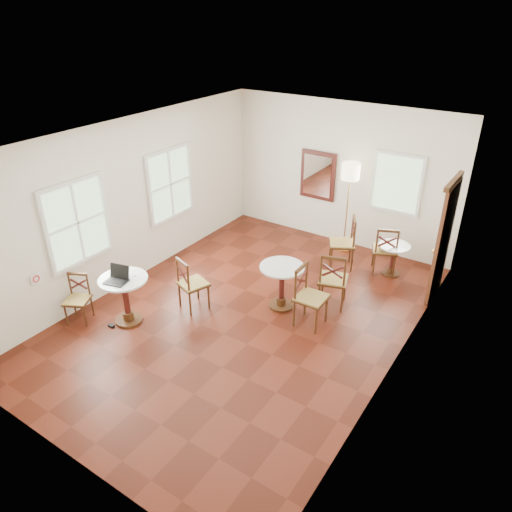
{
  "coord_description": "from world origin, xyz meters",
  "views": [
    {
      "loc": [
        3.85,
        -5.52,
        4.74
      ],
      "look_at": [
        0.0,
        0.3,
        1.0
      ],
      "focal_mm": 33.75,
      "sensor_mm": 36.0,
      "label": 1
    }
  ],
  "objects": [
    {
      "name": "ground",
      "position": [
        0.0,
        0.0,
        0.0
      ],
      "size": [
        7.0,
        7.0,
        0.0
      ],
      "primitive_type": "plane",
      "color": "#50190D",
      "rests_on": "ground"
    },
    {
      "name": "room_shell",
      "position": [
        -0.06,
        0.27,
        1.89
      ],
      "size": [
        5.02,
        7.02,
        3.01
      ],
      "color": "white",
      "rests_on": "ground"
    },
    {
      "name": "cafe_table_near",
      "position": [
        -1.53,
        -1.22,
        0.51
      ],
      "size": [
        0.78,
        0.78,
        0.83
      ],
      "color": "#442511",
      "rests_on": "ground"
    },
    {
      "name": "cafe_table_mid",
      "position": [
        0.36,
        0.55,
        0.49
      ],
      "size": [
        0.76,
        0.76,
        0.8
      ],
      "color": "#442511",
      "rests_on": "ground"
    },
    {
      "name": "cafe_table_back",
      "position": [
        1.57,
        2.69,
        0.39
      ],
      "size": [
        0.6,
        0.6,
        0.63
      ],
      "color": "#442511",
      "rests_on": "ground"
    },
    {
      "name": "chair_near_a",
      "position": [
        -0.9,
        -0.32,
        0.48
      ],
      "size": [
        0.57,
        0.57,
        0.97
      ],
      "rotation": [
        0.0,
        0.0,
        2.8
      ],
      "color": "#442511",
      "rests_on": "ground"
    },
    {
      "name": "chair_near_b",
      "position": [
        -2.22,
        -1.63,
        0.41
      ],
      "size": [
        0.51,
        0.51,
        0.83
      ],
      "rotation": [
        0.0,
        0.0,
        0.49
      ],
      "color": "#442511",
      "rests_on": "ground"
    },
    {
      "name": "chair_mid_a",
      "position": [
        1.07,
        1.06,
        0.52
      ],
      "size": [
        0.6,
        0.6,
        1.05
      ],
      "rotation": [
        0.0,
        0.0,
        3.45
      ],
      "color": "#442511",
      "rests_on": "ground"
    },
    {
      "name": "chair_mid_b",
      "position": [
        0.99,
        0.37,
        0.52
      ],
      "size": [
        0.49,
        0.49,
        1.04
      ],
      "rotation": [
        0.0,
        0.0,
        1.6
      ],
      "color": "#442511",
      "rests_on": "ground"
    },
    {
      "name": "chair_back_a",
      "position": [
        1.4,
        2.67,
        0.49
      ],
      "size": [
        0.6,
        0.6,
        0.99
      ],
      "rotation": [
        0.0,
        0.0,
        3.55
      ],
      "color": "#442511",
      "rests_on": "ground"
    },
    {
      "name": "chair_back_b",
      "position": [
        0.64,
        2.45,
        0.52
      ],
      "size": [
        0.66,
        0.66,
        1.05
      ],
      "rotation": [
        0.0,
        0.0,
        -1.07
      ],
      "color": "#442511",
      "rests_on": "ground"
    },
    {
      "name": "floor_lamp",
      "position": [
        0.36,
        3.15,
        1.61
      ],
      "size": [
        0.37,
        0.37,
        1.9
      ],
      "color": "#BF8C3F",
      "rests_on": "ground"
    },
    {
      "name": "laptop",
      "position": [
        -1.54,
        -1.31,
        0.89
      ],
      "size": [
        0.4,
        0.35,
        0.24
      ],
      "rotation": [
        0.0,
        0.0,
        0.24
      ],
      "color": "black",
      "rests_on": "cafe_table_near"
    },
    {
      "name": "mouse",
      "position": [
        -1.53,
        -1.23,
        0.84
      ],
      "size": [
        0.1,
        0.07,
        0.04
      ],
      "primitive_type": "ellipsoid",
      "rotation": [
        0.0,
        0.0,
        0.15
      ],
      "color": "black",
      "rests_on": "cafe_table_near"
    },
    {
      "name": "navy_mug",
      "position": [
        -1.51,
        -1.18,
        0.87
      ],
      "size": [
        0.11,
        0.07,
        0.09
      ],
      "color": "#101B36",
      "rests_on": "cafe_table_near"
    },
    {
      "name": "water_glass",
      "position": [
        -1.43,
        -1.06,
        0.88
      ],
      "size": [
        0.06,
        0.06,
        0.11
      ],
      "primitive_type": "cylinder",
      "color": "white",
      "rests_on": "cafe_table_near"
    },
    {
      "name": "power_adapter",
      "position": [
        -1.65,
        -1.5,
        0.02
      ],
      "size": [
        0.1,
        0.06,
        0.04
      ],
      "primitive_type": "cube",
      "color": "black",
      "rests_on": "ground"
    }
  ]
}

